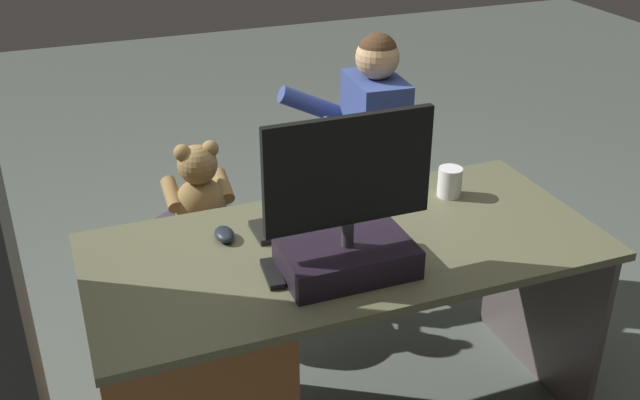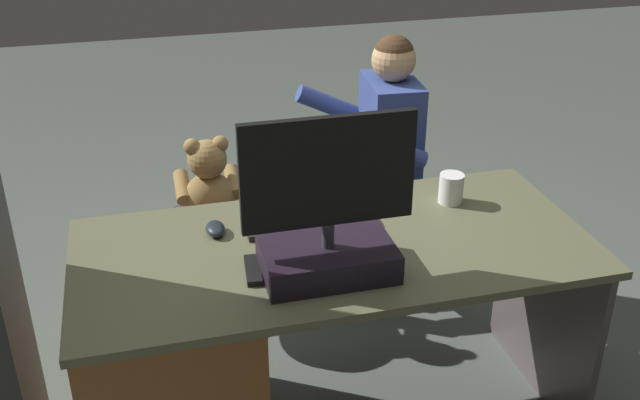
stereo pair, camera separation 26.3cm
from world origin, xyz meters
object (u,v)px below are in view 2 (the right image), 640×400
at_px(tv_remote, 253,270).
at_px(visitor_chair, 386,230).
at_px(monitor, 328,230).
at_px(keyboard, 310,221).
at_px(office_chair_teddy, 215,260).
at_px(computer_mouse, 215,229).
at_px(person, 371,150).
at_px(teddy_bear, 209,185).
at_px(desk, 205,352).
at_px(cup, 451,188).

distance_m(tv_remote, visitor_chair, 1.23).
bearing_deg(tv_remote, monitor, 171.10).
bearing_deg(keyboard, office_chair_teddy, -65.75).
bearing_deg(computer_mouse, visitor_chair, -142.03).
bearing_deg(monitor, tv_remote, -14.28).
distance_m(visitor_chair, person, 0.40).
xyz_separation_m(monitor, person, (-0.44, -0.93, -0.19)).
bearing_deg(keyboard, teddy_bear, -66.24).
relative_size(computer_mouse, person, 0.08).
bearing_deg(person, tv_remote, 53.54).
distance_m(monitor, computer_mouse, 0.44).
relative_size(desk, keyboard, 3.81).
distance_m(cup, person, 0.62).
xyz_separation_m(visitor_chair, person, (0.08, 0.01, 0.39)).
height_order(keyboard, cup, cup).
xyz_separation_m(keyboard, cup, (-0.50, -0.03, 0.04)).
distance_m(monitor, tv_remote, 0.25).
distance_m(keyboard, office_chair_teddy, 0.78).
bearing_deg(keyboard, person, -123.43).
distance_m(cup, visitor_chair, 0.79).
bearing_deg(office_chair_teddy, visitor_chair, -175.41).
bearing_deg(keyboard, cup, -176.53).
height_order(office_chair_teddy, teddy_bear, teddy_bear).
height_order(keyboard, tv_remote, keyboard).
distance_m(office_chair_teddy, teddy_bear, 0.34).
xyz_separation_m(desk, tv_remote, (-0.15, 0.10, 0.34)).
bearing_deg(computer_mouse, teddy_bear, -94.14).
relative_size(monitor, teddy_bear, 1.35).
xyz_separation_m(monitor, computer_mouse, (0.28, -0.31, -0.12)).
distance_m(computer_mouse, tv_remote, 0.27).
height_order(tv_remote, office_chair_teddy, tv_remote).
relative_size(desk, person, 1.40).
xyz_separation_m(cup, teddy_bear, (0.76, -0.56, -0.16)).
bearing_deg(teddy_bear, person, -176.53).
bearing_deg(monitor, person, -115.22).
bearing_deg(teddy_bear, office_chair_teddy, 90.00).
bearing_deg(office_chair_teddy, computer_mouse, 85.76).
relative_size(monitor, office_chair_teddy, 0.99).
relative_size(desk, computer_mouse, 16.65).
distance_m(keyboard, tv_remote, 0.33).
bearing_deg(desk, person, -135.65).
distance_m(monitor, teddy_bear, 0.95).
height_order(monitor, office_chair_teddy, monitor).
relative_size(office_chair_teddy, person, 0.43).
relative_size(monitor, tv_remote, 3.26).
height_order(monitor, visitor_chair, monitor).
xyz_separation_m(monitor, cup, (-0.52, -0.33, -0.09)).
height_order(cup, tv_remote, cup).
bearing_deg(cup, person, -82.07).
bearing_deg(office_chair_teddy, person, -175.41).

